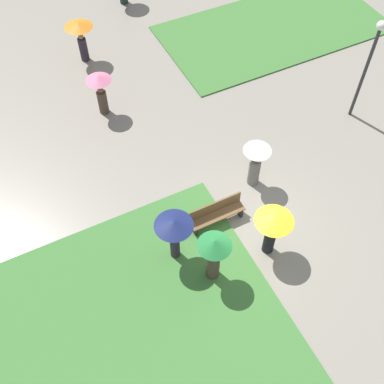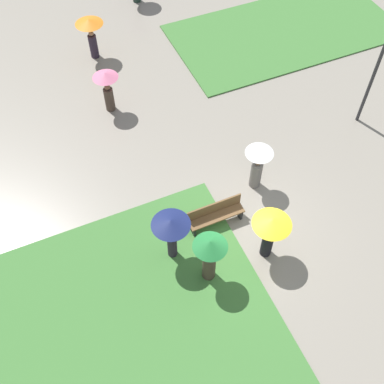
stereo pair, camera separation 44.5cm
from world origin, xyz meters
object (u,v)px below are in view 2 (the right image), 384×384
object	(u,v)px
crowd_person_yellow	(271,228)
lamp_post	(378,63)
crowd_person_navy	(171,229)
lone_walker_near_lawn	(107,85)
crowd_person_green	(210,253)
lone_walker_mid_plaza	(90,30)
crowd_person_white	(258,163)
park_bench	(215,214)

from	to	relation	value
crowd_person_yellow	lamp_post	bearing A→B (deg)	164.67
crowd_person_navy	lone_walker_near_lawn	distance (m)	6.94
crowd_person_green	lone_walker_mid_plaza	xyz separation A→B (m)	(-0.06, 11.39, -0.03)
lone_walker_mid_plaza	crowd_person_yellow	bearing A→B (deg)	54.43
crowd_person_green	crowd_person_navy	size ratio (longest dim) A/B	1.05
crowd_person_green	lone_walker_near_lawn	bearing A→B (deg)	66.96
lone_walker_near_lawn	lone_walker_mid_plaza	bearing A→B (deg)	-68.82
lamp_post	lone_walker_mid_plaza	bearing A→B (deg)	136.13
crowd_person_yellow	lone_walker_near_lawn	xyz separation A→B (m)	(-2.38, 8.01, -0.23)
crowd_person_white	lone_walker_mid_plaza	distance (m)	9.36
lone_walker_near_lawn	park_bench	bearing A→B (deg)	130.47
park_bench	crowd_person_navy	xyz separation A→B (m)	(-1.69, -0.55, 0.97)
crowd_person_white	lamp_post	bearing A→B (deg)	9.72
crowd_person_navy	lone_walker_near_lawn	xyz separation A→B (m)	(0.26, 6.93, -0.28)
crowd_person_yellow	park_bench	bearing A→B (deg)	-106.78
park_bench	crowd_person_navy	world-z (taller)	crowd_person_navy
crowd_person_navy	lone_walker_near_lawn	size ratio (longest dim) A/B	1.07
lamp_post	crowd_person_navy	world-z (taller)	lamp_post
crowd_person_navy	lone_walker_mid_plaza	size ratio (longest dim) A/B	1.05
park_bench	crowd_person_yellow	distance (m)	2.10
park_bench	crowd_person_navy	distance (m)	2.03
crowd_person_green	lone_walker_near_lawn	distance (m)	8.04
park_bench	crowd_person_green	distance (m)	2.11
crowd_person_yellow	lone_walker_near_lawn	size ratio (longest dim) A/B	1.06
crowd_person_navy	crowd_person_yellow	distance (m)	2.85
lamp_post	crowd_person_green	bearing A→B (deg)	-155.10
lone_walker_mid_plaza	lone_walker_near_lawn	xyz separation A→B (m)	(-0.39, -3.36, -0.13)
lone_walker_near_lawn	lamp_post	bearing A→B (deg)	-179.55
lone_walker_mid_plaza	crowd_person_white	bearing A→B (deg)	62.85
lamp_post	crowd_person_green	world-z (taller)	lamp_post
crowd_person_white	crowd_person_navy	bearing A→B (deg)	-162.08
crowd_person_navy	park_bench	bearing A→B (deg)	-72.28
park_bench	crowd_person_white	distance (m)	2.18
crowd_person_green	crowd_person_white	size ratio (longest dim) A/B	1.09
crowd_person_green	lone_walker_near_lawn	xyz separation A→B (m)	(-0.45, 8.03, -0.16)
crowd_person_navy	crowd_person_white	xyz separation A→B (m)	(3.59, 1.41, -0.31)
crowd_person_white	lone_walker_near_lawn	bearing A→B (deg)	117.66
lone_walker_mid_plaza	crowd_person_green	bearing A→B (deg)	44.79
lamp_post	park_bench	bearing A→B (deg)	-163.66
crowd_person_green	crowd_person_white	xyz separation A→B (m)	(2.89, 2.50, -0.20)
lamp_post	crowd_person_green	distance (m)	8.86
crowd_person_navy	lamp_post	bearing A→B (deg)	-73.62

